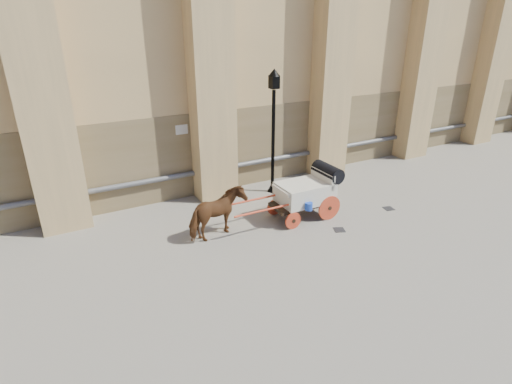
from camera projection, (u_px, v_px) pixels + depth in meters
ground at (293, 230)px, 12.18m from camera, size 90.00×90.00×0.00m
horse at (217, 214)px, 11.53m from camera, size 1.90×1.23×1.48m
carriage at (308, 190)px, 12.75m from camera, size 3.79×1.35×1.65m
street_lamp at (273, 129)px, 14.06m from camera, size 0.42×0.42×4.43m
drain_grate_near at (339, 230)px, 12.18m from camera, size 0.42×0.42×0.01m
drain_grate_far at (389, 208)px, 13.57m from camera, size 0.38×0.38×0.01m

